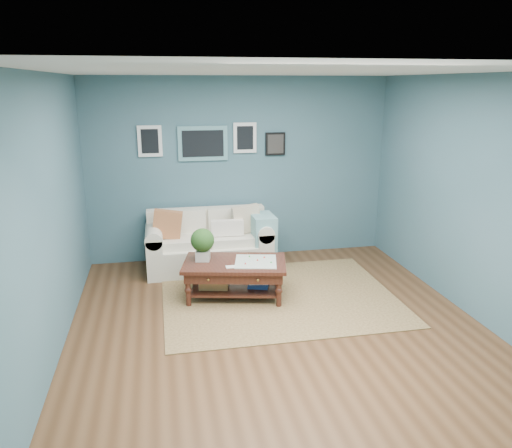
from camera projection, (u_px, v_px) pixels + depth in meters
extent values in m
plane|color=brown|center=(279.00, 328.00, 5.47)|extent=(5.00, 5.00, 0.00)
plane|color=white|center=(282.00, 71.00, 4.73)|extent=(5.00, 5.00, 0.00)
cube|color=#385D66|center=(240.00, 169.00, 7.46)|extent=(4.50, 0.02, 2.70)
cube|color=#385D66|center=(389.00, 317.00, 2.74)|extent=(4.50, 0.02, 2.70)
cube|color=#385D66|center=(48.00, 220.00, 4.68)|extent=(0.02, 5.00, 2.70)
cube|color=#385D66|center=(477.00, 199.00, 5.52)|extent=(0.02, 5.00, 2.70)
cube|color=#599096|center=(203.00, 143.00, 7.22)|extent=(0.72, 0.03, 0.50)
cube|color=black|center=(203.00, 144.00, 7.21)|extent=(0.60, 0.01, 0.38)
cube|color=white|center=(150.00, 141.00, 7.07)|extent=(0.34, 0.03, 0.44)
cube|color=white|center=(245.00, 138.00, 7.32)|extent=(0.34, 0.03, 0.44)
cube|color=black|center=(275.00, 144.00, 7.43)|extent=(0.30, 0.03, 0.34)
cube|color=brown|center=(279.00, 297.00, 6.27)|extent=(2.87, 2.29, 0.01)
cube|color=white|center=(209.00, 256.00, 7.19)|extent=(1.31, 0.81, 0.39)
cube|color=white|center=(206.00, 222.00, 7.37)|extent=(1.71, 0.20, 0.44)
cube|color=white|center=(155.00, 253.00, 7.02)|extent=(0.22, 0.81, 0.57)
cube|color=white|center=(261.00, 246.00, 7.31)|extent=(0.22, 0.81, 0.57)
cylinder|color=white|center=(154.00, 234.00, 6.94)|extent=(0.24, 0.81, 0.24)
cylinder|color=white|center=(261.00, 228.00, 7.23)|extent=(0.24, 0.81, 0.24)
cube|color=white|center=(184.00, 242.00, 7.00)|extent=(0.66, 0.52, 0.12)
cube|color=white|center=(233.00, 239.00, 7.13)|extent=(0.66, 0.52, 0.12)
cube|color=white|center=(183.00, 221.00, 7.19)|extent=(0.66, 0.11, 0.33)
cube|color=white|center=(231.00, 219.00, 7.32)|extent=(0.66, 0.11, 0.33)
cube|color=#CB673D|center=(167.00, 224.00, 6.90)|extent=(0.44, 0.16, 0.44)
cube|color=beige|center=(246.00, 219.00, 7.17)|extent=(0.43, 0.17, 0.43)
cube|color=silver|center=(227.00, 228.00, 7.03)|extent=(0.46, 0.11, 0.22)
cube|color=#84B8BA|center=(263.00, 240.00, 7.17)|extent=(0.31, 0.51, 0.74)
cube|color=black|center=(235.00, 263.00, 6.15)|extent=(1.38, 0.98, 0.04)
cube|color=black|center=(235.00, 270.00, 6.17)|extent=(1.28, 0.88, 0.13)
cube|color=black|center=(235.00, 288.00, 6.24)|extent=(1.16, 0.75, 0.03)
sphere|color=gold|center=(208.00, 280.00, 5.86)|extent=(0.03, 0.03, 0.03)
sphere|color=gold|center=(258.00, 280.00, 5.85)|extent=(0.03, 0.03, 0.03)
cylinder|color=black|center=(188.00, 290.00, 5.95)|extent=(0.06, 0.06, 0.43)
cylinder|color=black|center=(279.00, 290.00, 5.94)|extent=(0.06, 0.06, 0.43)
cylinder|color=black|center=(195.00, 273.00, 6.49)|extent=(0.06, 0.06, 0.43)
cylinder|color=black|center=(278.00, 273.00, 6.48)|extent=(0.06, 0.06, 0.43)
cube|color=beige|center=(203.00, 255.00, 6.19)|extent=(0.20, 0.20, 0.13)
sphere|color=#1F4A17|center=(202.00, 240.00, 6.13)|extent=(0.29, 0.29, 0.29)
cube|color=silver|center=(256.00, 262.00, 6.14)|extent=(0.60, 0.60, 0.01)
cube|color=#A66C45|center=(214.00, 279.00, 6.21)|extent=(0.40, 0.32, 0.21)
cube|color=navy|center=(258.00, 282.00, 6.24)|extent=(0.28, 0.24, 0.12)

